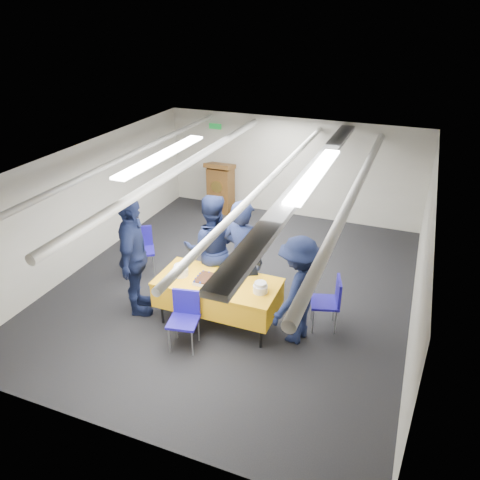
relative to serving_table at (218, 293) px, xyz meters
name	(u,v)px	position (x,y,z in m)	size (l,w,h in m)	color
ground	(235,286)	(-0.16, 1.10, -0.56)	(7.00, 7.00, 0.00)	black
room_shell	(249,184)	(-0.07, 1.50, 1.25)	(6.00, 7.00, 2.30)	beige
serving_table	(218,293)	(0.00, 0.00, 0.00)	(1.88, 0.90, 0.77)	black
sheet_cake	(211,280)	(-0.08, -0.08, 0.25)	(0.46, 0.35, 0.08)	white
plate_stack_left	(181,270)	(-0.60, -0.05, 0.29)	(0.24, 0.24, 0.18)	white
plate_stack_right	(260,288)	(0.70, -0.05, 0.29)	(0.21, 0.21, 0.16)	white
podium	(221,187)	(-1.76, 4.14, 0.05)	(0.62, 0.53, 1.25)	brown
chair_near	(185,313)	(-0.24, -0.64, -0.03)	(0.49, 0.49, 0.87)	gray
chair_right	(331,298)	(1.64, 0.52, -0.03)	(0.52, 0.52, 0.87)	gray
chair_left	(142,245)	(-1.98, 0.99, -0.03)	(0.58, 0.58, 0.87)	gray
sailor_a	(243,258)	(0.23, 0.46, 0.42)	(0.71, 0.47, 1.96)	black
sailor_b	(211,248)	(-0.40, 0.64, 0.38)	(0.91, 0.71, 1.88)	black
sailor_c	(134,258)	(-1.35, -0.17, 0.43)	(1.16, 0.48, 1.98)	black
sailor_d	(298,291)	(1.23, 0.08, 0.28)	(1.09, 0.63, 1.69)	black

